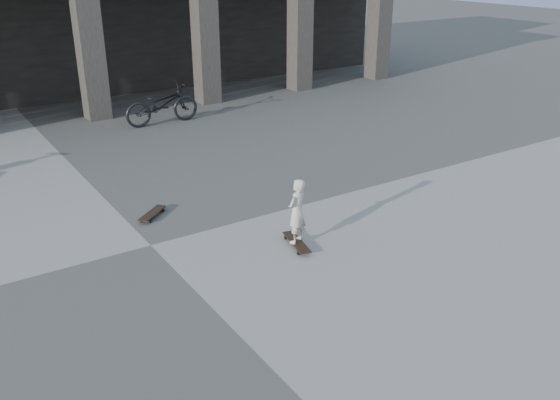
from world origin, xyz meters
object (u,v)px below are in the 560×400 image
child (297,211)px  bicycle (162,104)px  skateboard_spare (152,214)px  longboard (297,242)px

child → bicycle: 8.30m
skateboard_spare → bicycle: bicycle is taller
child → bicycle: (1.11, 8.23, -0.07)m
skateboard_spare → bicycle: (2.66, 5.83, 0.49)m
skateboard_spare → child: 2.91m
longboard → bicycle: size_ratio=0.41×
longboard → skateboard_spare: 2.86m
bicycle → longboard: bearing=172.1°
child → bicycle: size_ratio=0.52×
skateboard_spare → child: size_ratio=0.63×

